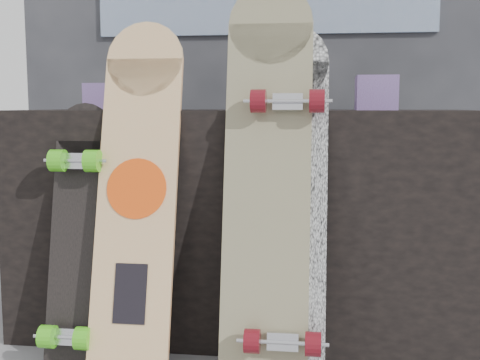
# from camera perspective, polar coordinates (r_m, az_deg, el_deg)

# --- Properties ---
(vendor_table) EXTENTS (1.60, 0.60, 0.80)m
(vendor_table) POSITION_cam_1_polar(r_m,az_deg,el_deg) (2.21, 0.51, -3.77)
(vendor_table) COLOR black
(vendor_table) RESTS_ON ground
(booth) EXTENTS (2.40, 0.22, 2.20)m
(booth) POSITION_cam_1_polar(r_m,az_deg,el_deg) (3.03, 2.49, 12.48)
(booth) COLOR #2E2F33
(booth) RESTS_ON ground
(merch_box_purple) EXTENTS (0.18, 0.12, 0.10)m
(merch_box_purple) POSITION_cam_1_polar(r_m,az_deg,el_deg) (2.39, -12.17, 7.74)
(merch_box_purple) COLOR #5D3A77
(merch_box_purple) RESTS_ON vendor_table
(merch_box_small) EXTENTS (0.14, 0.14, 0.12)m
(merch_box_small) POSITION_cam_1_polar(r_m,az_deg,el_deg) (2.19, 12.77, 8.06)
(merch_box_small) COLOR #5D3A77
(merch_box_small) RESTS_ON vendor_table
(merch_box_flat) EXTENTS (0.22, 0.10, 0.06)m
(merch_box_flat) POSITION_cam_1_polar(r_m,az_deg,el_deg) (2.23, 3.84, 7.42)
(merch_box_flat) COLOR #D1B78C
(merch_box_flat) RESTS_ON vendor_table
(longboard_geisha) EXTENTS (0.25, 0.32, 1.09)m
(longboard_geisha) POSITION_cam_1_polar(r_m,az_deg,el_deg) (1.89, -9.68, -0.36)
(longboard_geisha) COLOR beige
(longboard_geisha) RESTS_ON ground
(longboard_celtic) EXTENTS (0.26, 0.29, 1.20)m
(longboard_celtic) POSITION_cam_1_polar(r_m,az_deg,el_deg) (1.82, 2.62, 1.40)
(longboard_celtic) COLOR beige
(longboard_celtic) RESTS_ON ground
(longboard_cascadia) EXTENTS (0.24, 0.32, 1.07)m
(longboard_cascadia) POSITION_cam_1_polar(r_m,az_deg,el_deg) (1.81, 4.42, -1.35)
(longboard_cascadia) COLOR white
(longboard_cascadia) RESTS_ON ground
(skateboard_dark) EXTENTS (0.18, 0.26, 0.83)m
(skateboard_dark) POSITION_cam_1_polar(r_m,az_deg,el_deg) (1.97, -15.21, -4.77)
(skateboard_dark) COLOR black
(skateboard_dark) RESTS_ON ground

